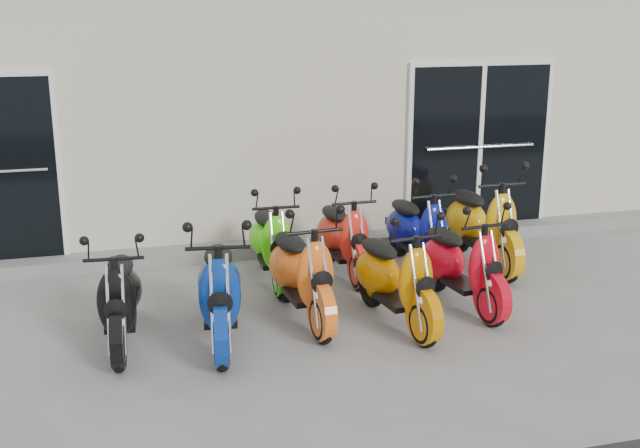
# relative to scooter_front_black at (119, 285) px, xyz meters

# --- Properties ---
(ground) EXTENTS (80.00, 80.00, 0.00)m
(ground) POSITION_rel_scooter_front_black_xyz_m (2.14, 0.33, -0.59)
(ground) COLOR gray
(ground) RESTS_ON ground
(building) EXTENTS (14.00, 6.00, 3.20)m
(building) POSITION_rel_scooter_front_black_xyz_m (2.14, 5.53, 1.01)
(building) COLOR beige
(building) RESTS_ON ground
(front_step) EXTENTS (14.00, 0.40, 0.15)m
(front_step) POSITION_rel_scooter_front_black_xyz_m (2.14, 2.35, -0.51)
(front_step) COLOR gray
(front_step) RESTS_ON ground
(door_left) EXTENTS (1.07, 0.08, 2.22)m
(door_left) POSITION_rel_scooter_front_black_xyz_m (-1.06, 2.50, 0.67)
(door_left) COLOR black
(door_left) RESTS_ON front_step
(door_right) EXTENTS (2.02, 0.08, 2.22)m
(door_right) POSITION_rel_scooter_front_black_xyz_m (4.74, 2.50, 0.67)
(door_right) COLOR black
(door_right) RESTS_ON front_step
(scooter_front_black) EXTENTS (0.70, 1.63, 1.18)m
(scooter_front_black) POSITION_rel_scooter_front_black_xyz_m (0.00, 0.00, 0.00)
(scooter_front_black) COLOR black
(scooter_front_black) RESTS_ON ground
(scooter_front_blue) EXTENTS (0.85, 1.81, 1.29)m
(scooter_front_blue) POSITION_rel_scooter_front_black_xyz_m (0.89, -0.16, 0.05)
(scooter_front_blue) COLOR navy
(scooter_front_blue) RESTS_ON ground
(scooter_front_orange_a) EXTENTS (0.75, 1.76, 1.27)m
(scooter_front_orange_a) POSITION_rel_scooter_front_black_xyz_m (1.74, 0.15, 0.05)
(scooter_front_orange_a) COLOR orange
(scooter_front_orange_a) RESTS_ON ground
(scooter_front_orange_b) EXTENTS (0.81, 1.72, 1.22)m
(scooter_front_orange_b) POSITION_rel_scooter_front_black_xyz_m (2.59, -0.20, 0.02)
(scooter_front_orange_b) COLOR #D07801
(scooter_front_orange_b) RESTS_ON ground
(scooter_front_red) EXTENTS (0.80, 1.68, 1.19)m
(scooter_front_red) POSITION_rel_scooter_front_black_xyz_m (3.40, 0.06, 0.01)
(scooter_front_red) COLOR red
(scooter_front_red) RESTS_ON ground
(scooter_back_green) EXTENTS (0.63, 1.61, 1.18)m
(scooter_back_green) POSITION_rel_scooter_front_black_xyz_m (1.68, 1.33, 0.00)
(scooter_back_green) COLOR #4BE50F
(scooter_back_green) RESTS_ON ground
(scooter_back_red) EXTENTS (0.62, 1.60, 1.17)m
(scooter_back_red) POSITION_rel_scooter_front_black_xyz_m (2.52, 1.34, -0.00)
(scooter_back_red) COLOR red
(scooter_back_red) RESTS_ON ground
(scooter_back_blue) EXTENTS (0.70, 1.66, 1.20)m
(scooter_back_blue) POSITION_rel_scooter_front_black_xyz_m (3.42, 1.32, 0.01)
(scooter_back_blue) COLOR navy
(scooter_back_blue) RESTS_ON ground
(scooter_back_yellow) EXTENTS (0.70, 1.83, 1.34)m
(scooter_back_yellow) POSITION_rel_scooter_front_black_xyz_m (4.20, 1.23, 0.08)
(scooter_back_yellow) COLOR #ECA50C
(scooter_back_yellow) RESTS_ON ground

